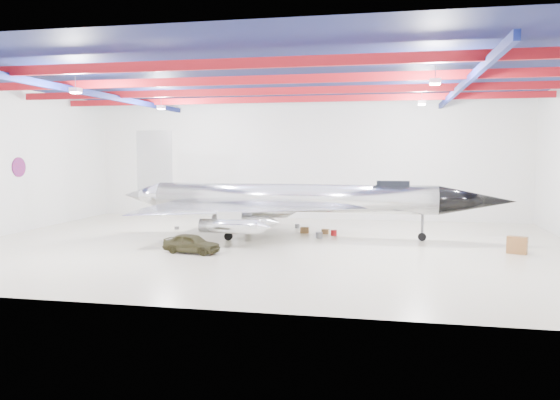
# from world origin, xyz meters

# --- Properties ---
(floor) EXTENTS (40.00, 40.00, 0.00)m
(floor) POSITION_xyz_m (0.00, 0.00, 0.00)
(floor) COLOR beige
(floor) RESTS_ON ground
(wall_back) EXTENTS (40.00, 0.00, 40.00)m
(wall_back) POSITION_xyz_m (0.00, 15.00, 5.50)
(wall_back) COLOR silver
(wall_back) RESTS_ON floor
(ceiling) EXTENTS (40.00, 40.00, 0.00)m
(ceiling) POSITION_xyz_m (0.00, 0.00, 11.00)
(ceiling) COLOR #0A0F38
(ceiling) RESTS_ON wall_back
(ceiling_structure) EXTENTS (39.50, 29.50, 1.08)m
(ceiling_structure) POSITION_xyz_m (0.00, 0.00, 10.32)
(ceiling_structure) COLOR maroon
(ceiling_structure) RESTS_ON ceiling
(wall_roundel) EXTENTS (0.10, 1.50, 1.50)m
(wall_roundel) POSITION_xyz_m (-19.94, 2.00, 5.00)
(wall_roundel) COLOR #B21414
(wall_roundel) RESTS_ON wall_left
(jet_aircraft) EXTENTS (28.49, 16.40, 7.78)m
(jet_aircraft) POSITION_xyz_m (0.90, 3.86, 2.55)
(jet_aircraft) COLOR silver
(jet_aircraft) RESTS_ON floor
(jeep) EXTENTS (3.71, 1.99, 1.20)m
(jeep) POSITION_xyz_m (-3.93, -3.74, 0.60)
(jeep) COLOR #322F19
(jeep) RESTS_ON floor
(desk) EXTENTS (1.28, 0.96, 1.05)m
(desk) POSITION_xyz_m (15.48, -0.03, 0.53)
(desk) COLOR brown
(desk) RESTS_ON floor
(toolbox_red) EXTENTS (0.44, 0.36, 0.31)m
(toolbox_red) POSITION_xyz_m (-4.55, 7.48, 0.15)
(toolbox_red) COLOR maroon
(toolbox_red) RESTS_ON floor
(engine_drum) EXTENTS (0.58, 0.58, 0.43)m
(engine_drum) POSITION_xyz_m (2.96, 3.57, 0.22)
(engine_drum) COLOR #59595B
(engine_drum) RESTS_ON floor
(parts_bin) EXTENTS (0.56, 0.48, 0.36)m
(parts_bin) POSITION_xyz_m (3.15, 5.73, 0.18)
(parts_bin) COLOR olive
(parts_bin) RESTS_ON floor
(crate_small) EXTENTS (0.40, 0.36, 0.24)m
(crate_small) POSITION_xyz_m (-8.77, 5.80, 0.12)
(crate_small) COLOR #59595B
(crate_small) RESTS_ON floor
(tool_chest) EXTENTS (0.60, 0.60, 0.42)m
(tool_chest) POSITION_xyz_m (3.86, 4.97, 0.21)
(tool_chest) COLOR maroon
(tool_chest) RESTS_ON floor
(oil_barrel) EXTENTS (0.62, 0.50, 0.43)m
(oil_barrel) POSITION_xyz_m (1.54, 5.89, 0.22)
(oil_barrel) COLOR olive
(oil_barrel) RESTS_ON floor
(spares_box) EXTENTS (0.43, 0.43, 0.34)m
(spares_box) POSITION_xyz_m (0.54, 8.42, 0.17)
(spares_box) COLOR #59595B
(spares_box) RESTS_ON floor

